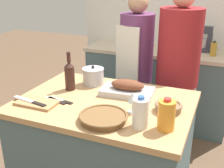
{
  "coord_description": "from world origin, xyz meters",
  "views": [
    {
      "loc": [
        0.74,
        -1.63,
        1.75
      ],
      "look_at": [
        0.0,
        0.13,
        1.01
      ],
      "focal_mm": 45.0,
      "sensor_mm": 36.0,
      "label": 1
    }
  ],
  "objects": [
    {
      "name": "stock_pot",
      "position": [
        -0.22,
        0.26,
        0.99
      ],
      "size": [
        0.17,
        0.17,
        0.16
      ],
      "color": "#B7B7BC",
      "rests_on": "kitchen_island"
    },
    {
      "name": "knife_paring",
      "position": [
        -0.31,
        -0.13,
        0.93
      ],
      "size": [
        0.2,
        0.09,
        0.01
      ],
      "color": "#B7B7BC",
      "rests_on": "kitchen_island"
    },
    {
      "name": "wine_bottle_green",
      "position": [
        -0.33,
        0.09,
        1.04
      ],
      "size": [
        0.08,
        0.08,
        0.3
      ],
      "color": "#381E19",
      "rests_on": "kitchen_island"
    },
    {
      "name": "condiment_bottle_extra",
      "position": [
        0.61,
        1.53,
        1.0
      ],
      "size": [
        0.07,
        0.07,
        0.16
      ],
      "color": "#B28E2D",
      "rests_on": "back_counter"
    },
    {
      "name": "knife_bread",
      "position": [
        -0.28,
        -0.12,
        0.93
      ],
      "size": [
        0.21,
        0.06,
        0.01
      ],
      "color": "#B7B7BC",
      "rests_on": "kitchen_island"
    },
    {
      "name": "milk_jug",
      "position": [
        0.34,
        -0.25,
        1.02
      ],
      "size": [
        0.09,
        0.09,
        0.19
      ],
      "color": "white",
      "rests_on": "kitchen_island"
    },
    {
      "name": "condiment_bottle_short",
      "position": [
        -0.45,
        1.73,
        1.0
      ],
      "size": [
        0.05,
        0.05,
        0.16
      ],
      "color": "#332D28",
      "rests_on": "back_counter"
    },
    {
      "name": "cutting_board",
      "position": [
        -0.41,
        -0.22,
        0.93
      ],
      "size": [
        0.29,
        0.17,
        0.02
      ],
      "color": "#AD7F51",
      "rests_on": "kitchen_island"
    },
    {
      "name": "stand_mixer",
      "position": [
        0.49,
        1.69,
        1.05
      ],
      "size": [
        0.18,
        0.14,
        0.29
      ],
      "color": "#333842",
      "rests_on": "back_counter"
    },
    {
      "name": "roasting_pan",
      "position": [
        0.11,
        0.17,
        0.97
      ],
      "size": [
        0.4,
        0.24,
        0.11
      ],
      "color": "#BCBCC1",
      "rests_on": "kitchen_island"
    },
    {
      "name": "person_cook_aproned",
      "position": [
        -0.06,
        0.87,
        0.89
      ],
      "size": [
        0.33,
        0.35,
        1.61
      ],
      "rotation": [
        0.0,
        0.0,
        -0.29
      ],
      "color": "beige",
      "rests_on": "ground_plane"
    },
    {
      "name": "mixing_bowl",
      "position": [
        0.45,
        0.01,
        0.96
      ],
      "size": [
        0.18,
        0.18,
        0.06
      ],
      "color": "#846647",
      "rests_on": "kitchen_island"
    },
    {
      "name": "wine_glass_left",
      "position": [
        0.24,
        -0.09,
        1.03
      ],
      "size": [
        0.07,
        0.07,
        0.14
      ],
      "color": "silver",
      "rests_on": "kitchen_island"
    },
    {
      "name": "back_counter",
      "position": [
        0.0,
        1.58,
        0.46
      ],
      "size": [
        1.73,
        0.6,
        0.93
      ],
      "color": "#4C666B",
      "rests_on": "ground_plane"
    },
    {
      "name": "person_cook_guest",
      "position": [
        0.35,
        0.82,
        0.93
      ],
      "size": [
        0.38,
        0.38,
        1.69
      ],
      "rotation": [
        0.0,
        0.0,
        -0.38
      ],
      "color": "beige",
      "rests_on": "ground_plane"
    },
    {
      "name": "knife_chef",
      "position": [
        -0.45,
        -0.24,
        0.95
      ],
      "size": [
        0.3,
        0.08,
        0.01
      ],
      "color": "#B7B7BC",
      "rests_on": "cutting_board"
    },
    {
      "name": "wicker_basket",
      "position": [
        0.11,
        -0.27,
        0.95
      ],
      "size": [
        0.3,
        0.3,
        0.04
      ],
      "color": "brown",
      "rests_on": "kitchen_island"
    },
    {
      "name": "kitchen_island",
      "position": [
        0.0,
        0.0,
        0.46
      ],
      "size": [
        1.21,
        0.87,
        0.93
      ],
      "color": "#4C666B",
      "rests_on": "ground_plane"
    },
    {
      "name": "condiment_bottle_tall",
      "position": [
        -0.18,
        1.6,
        1.01
      ],
      "size": [
        0.05,
        0.05,
        0.18
      ],
      "color": "#B28E2D",
      "rests_on": "back_counter"
    },
    {
      "name": "back_wall",
      "position": [
        0.0,
        1.93,
        1.27
      ],
      "size": [
        2.23,
        0.1,
        2.55
      ],
      "color": "silver",
      "rests_on": "ground_plane"
    },
    {
      "name": "juice_jug",
      "position": [
        0.48,
        -0.22,
        1.01
      ],
      "size": [
        0.1,
        0.1,
        0.19
      ],
      "color": "orange",
      "rests_on": "kitchen_island"
    }
  ]
}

